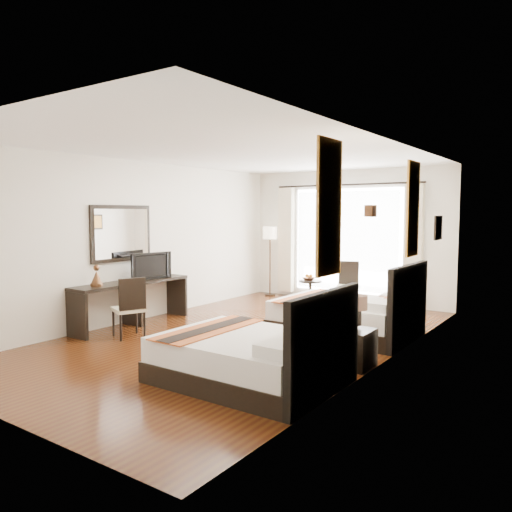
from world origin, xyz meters
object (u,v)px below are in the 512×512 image
Objects in this scene: bed_near at (253,357)px; nightstand at (355,348)px; table_lamp at (358,305)px; console_desk at (132,303)px; television at (149,266)px; bed_far at (349,316)px; vase at (348,324)px; window_chair at (348,294)px; fruit_bowl at (309,279)px; floor_lamp at (270,237)px; side_table at (310,293)px; desk_chair at (129,319)px.

nightstand is (0.72, 1.17, -0.06)m from bed_near.
console_desk is (-4.00, -0.12, -0.38)m from table_lamp.
bed_near is 5.23× the size of table_lamp.
bed_near is at bearing -105.92° from television.
bed_far reaches higher than vase.
vase reaches higher than nightstand.
console_desk is 4.21m from window_chair.
nightstand is 0.39m from vase.
fruit_bowl is 0.26× the size of window_chair.
table_lamp is 4.02m from console_desk.
floor_lamp is 2.40m from window_chair.
nightstand is at bearing 4.21° from window_chair.
nightstand is 5.53m from floor_lamp.
floor_lamp is (0.22, 3.90, 0.96)m from console_desk.
side_table is (-2.40, 3.24, 0.03)m from nightstand.
bed_near is at bearing -19.10° from console_desk.
bed_near is 6.00m from floor_lamp.
bed_near is 1.37m from nightstand.
floor_lamp reaches higher than television.
side_table is (-2.38, 3.14, -0.49)m from table_lamp.
side_table is (-1.65, 1.77, -0.04)m from bed_far.
window_chair reaches higher than nightstand.
side_table is at bearing 126.56° from nightstand.
bed_near reaches higher than fruit_bowl.
table_lamp is at bearing -52.84° from side_table.
nightstand is 0.52× the size of desk_chair.
floor_lamp reaches higher than table_lamp.
vase is (0.73, -1.66, 0.27)m from bed_far.
bed_near reaches higher than window_chair.
window_chair is (-0.96, 4.65, -0.01)m from bed_near.
window_chair is (-1.66, 3.67, -0.29)m from vase.
table_lamp is 0.24× the size of floor_lamp.
table_lamp is 0.41× the size of window_chair.
nightstand is 4.03m from side_table.
side_table is (1.02, 3.84, -0.02)m from desk_chair.
television is (-3.98, 0.25, 0.23)m from table_lamp.
television is 0.86× the size of window_chair.
floor_lamp reaches higher than nightstand.
bed_near is 2.13× the size of desk_chair.
table_lamp is 0.47× the size of television.
desk_chair is at bearing -140.04° from television.
bed_far is at bearing -46.26° from fruit_bowl.
window_chair is (-1.68, 3.48, 0.05)m from nightstand.
console_desk is 2.37× the size of window_chair.
nightstand is 4.05m from fruit_bowl.
fruit_bowl is at bearing 125.25° from vase.
side_table is at bearing 22.03° from fruit_bowl.
bed_near reaches higher than side_table.
bed_near is 4.72m from fruit_bowl.
window_chair reaches higher than side_table.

